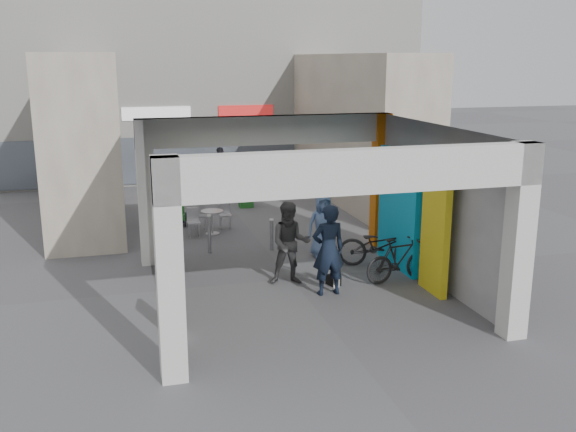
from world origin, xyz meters
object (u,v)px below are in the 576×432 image
object	(u,v)px
border_collie	(335,276)
bicycle_rear	(400,260)
produce_stand	(167,216)
cafe_set	(207,222)
white_van	(238,170)
man_elderly	(323,226)
man_crates	(221,173)
bicycle_front	(380,246)
man_with_dog	(328,250)
man_back_turned	(290,243)

from	to	relation	value
border_collie	bicycle_rear	size ratio (longest dim) A/B	0.35
produce_stand	bicycle_rear	world-z (taller)	bicycle_rear
cafe_set	white_van	size ratio (longest dim) A/B	0.35
man_elderly	man_crates	size ratio (longest dim) A/B	0.89
bicycle_front	white_van	xyz separation A→B (m)	(-1.35, 10.64, 0.13)
produce_stand	man_elderly	world-z (taller)	man_elderly
white_van	cafe_set	bearing A→B (deg)	149.70
produce_stand	bicycle_rear	xyz separation A→B (m)	(4.58, -6.30, 0.19)
man_with_dog	bicycle_front	bearing A→B (deg)	-143.99
produce_stand	man_elderly	xyz separation A→B (m)	(3.51, -4.10, 0.49)
bicycle_front	white_van	distance (m)	10.73
border_collie	produce_stand	bearing A→B (deg)	99.00
man_with_dog	man_back_turned	bearing A→B (deg)	-57.49
cafe_set	man_back_turned	xyz separation A→B (m)	(1.13, -4.82, 0.63)
man_back_turned	man_crates	bearing A→B (deg)	101.51
man_back_turned	man_crates	size ratio (longest dim) A/B	1.01
man_crates	white_van	bearing A→B (deg)	-122.53
produce_stand	man_with_dog	size ratio (longest dim) A/B	0.63
man_with_dog	white_van	distance (m)	12.07
white_van	man_back_turned	bearing A→B (deg)	163.17
produce_stand	man_crates	bearing A→B (deg)	33.10
man_crates	bicycle_rear	world-z (taller)	man_crates
produce_stand	man_elderly	bearing A→B (deg)	-74.03
border_collie	man_crates	xyz separation A→B (m)	(-0.84, 9.75, 0.67)
man_back_turned	bicycle_rear	size ratio (longest dim) A/B	1.09
man_crates	man_with_dog	bearing A→B (deg)	88.22
cafe_set	border_collie	world-z (taller)	cafe_set
white_van	bicycle_front	bearing A→B (deg)	175.67
man_back_turned	bicycle_front	world-z (taller)	man_back_turned
man_with_dog	bicycle_rear	distance (m)	1.88
man_back_turned	bicycle_front	bearing A→B (deg)	24.97
bicycle_front	bicycle_rear	xyz separation A→B (m)	(0.00, -1.08, -0.02)
man_with_dog	man_elderly	size ratio (longest dim) A/B	1.21
border_collie	bicycle_rear	bearing A→B (deg)	-21.12
man_elderly	produce_stand	bearing A→B (deg)	133.91
man_with_dog	man_elderly	distance (m)	2.63
man_with_dog	bicycle_rear	bearing A→B (deg)	-171.73
man_crates	bicycle_rear	bearing A→B (deg)	98.52
produce_stand	man_crates	size ratio (longest dim) A/B	0.67
man_with_dog	bicycle_front	distance (m)	2.33
produce_stand	cafe_set	bearing A→B (deg)	-66.57
man_elderly	bicycle_front	xyz separation A→B (m)	(1.07, -1.12, -0.28)
produce_stand	border_collie	size ratio (longest dim) A/B	2.06
cafe_set	man_crates	distance (m)	4.70
man_back_turned	border_collie	bearing A→B (deg)	-13.80
border_collie	man_crates	distance (m)	9.81
bicycle_rear	white_van	xyz separation A→B (m)	(-1.35, 11.72, 0.15)
border_collie	man_elderly	bearing A→B (deg)	61.28
man_with_dog	man_crates	xyz separation A→B (m)	(-0.54, 10.18, -0.06)
man_with_dog	white_van	bearing A→B (deg)	-94.23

